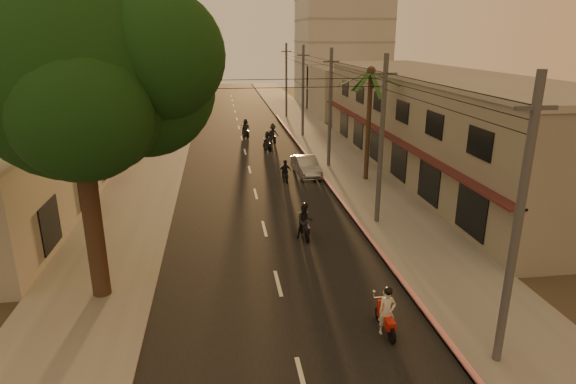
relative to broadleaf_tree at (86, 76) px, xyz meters
The scene contains 21 objects.
ground 10.96m from the broadleaf_tree, 17.97° to the right, with size 160.00×160.00×0.00m, color #383023.
road 20.84m from the broadleaf_tree, 69.68° to the left, with size 10.00×140.00×0.02m, color black.
sidewalk_right 24.26m from the broadleaf_tree, 51.68° to the left, with size 5.00×140.00×0.12m, color slate.
sidewalk_left 19.76m from the broadleaf_tree, 92.85° to the left, with size 5.00×140.00×0.12m, color slate.
curb_stripe 19.30m from the broadleaf_tree, 47.67° to the left, with size 0.20×60.00×0.20m, color red.
shophouse_row 26.41m from the broadleaf_tree, 37.63° to the left, with size 8.80×34.20×7.30m.
left_building 15.15m from the broadleaf_tree, 121.87° to the left, with size 8.20×24.20×5.20m.
distant_tower 58.67m from the broadleaf_tree, 67.22° to the left, with size 12.10×12.10×28.00m.
broadleaf_tree is the anchor object (origin of this frame).
palm_tree 20.18m from the broadleaf_tree, 43.48° to the left, with size 5.00×5.00×8.20m.
utility_poles 22.06m from the broadleaf_tree, 54.34° to the left, with size 1.20×48.26×9.00m.
filler_right 47.87m from the broadleaf_tree, 64.31° to the left, with size 8.00×14.00×6.00m, color gray.
filler_left_near 33.30m from the broadleaf_tree, 103.06° to the left, with size 8.00×14.00×4.40m, color gray.
filler_left_far 50.64m from the broadleaf_tree, 98.43° to the left, with size 8.00×14.00×7.00m, color gray.
scooter_red 13.18m from the broadleaf_tree, 22.64° to the right, with size 0.68×1.82×1.79m.
scooter_mid_a 12.27m from the broadleaf_tree, 27.34° to the left, with size 0.92×1.93×1.89m.
scooter_mid_b 18.66m from the broadleaf_tree, 58.32° to the left, with size 0.92×1.60×1.57m.
scooter_far_a 26.83m from the broadleaf_tree, 70.34° to the left, with size 1.11×1.74×1.76m.
scooter_far_b 29.84m from the broadleaf_tree, 70.84° to the left, with size 1.36×1.91×1.89m.
parked_car 20.57m from the broadleaf_tree, 56.00° to the left, with size 1.76×4.29×1.38m, color gray.
scooter_far_c 32.15m from the broadleaf_tree, 76.92° to the left, with size 1.16×1.85×1.87m.
Camera 1 is at (-2.11, -15.71, 9.82)m, focal length 30.00 mm.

